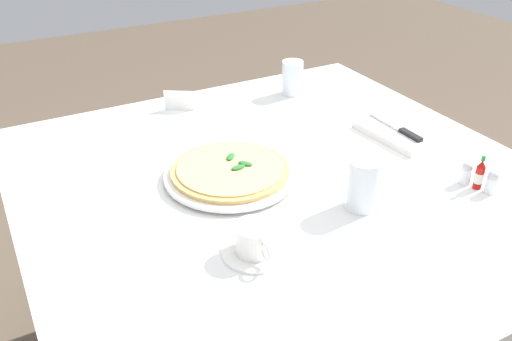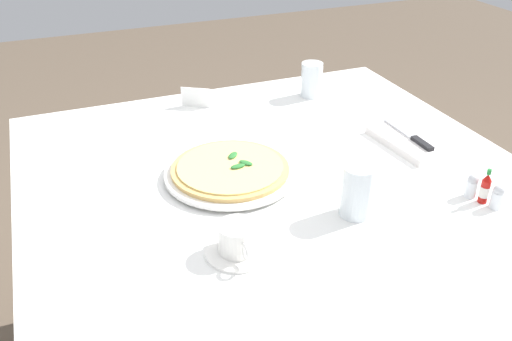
% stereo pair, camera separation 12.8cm
% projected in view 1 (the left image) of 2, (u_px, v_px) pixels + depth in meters
% --- Properties ---
extents(dining_table, '(1.19, 1.19, 0.72)m').
position_uv_depth(dining_table, '(280.00, 219.00, 1.35)').
color(dining_table, white).
rests_on(dining_table, ground_plane).
extents(pizza_plate, '(0.31, 0.31, 0.02)m').
position_uv_depth(pizza_plate, '(230.00, 175.00, 1.28)').
color(pizza_plate, white).
rests_on(pizza_plate, dining_table).
extents(pizza, '(0.28, 0.28, 0.02)m').
position_uv_depth(pizza, '(230.00, 170.00, 1.27)').
color(pizza, '#DBAD60').
rests_on(pizza, pizza_plate).
extents(coffee_cup_far_left, '(0.13, 0.13, 0.06)m').
position_uv_depth(coffee_cup_far_left, '(255.00, 241.00, 1.03)').
color(coffee_cup_far_left, white).
rests_on(coffee_cup_far_left, dining_table).
extents(water_glass_back_corner, '(0.07, 0.07, 0.12)m').
position_uv_depth(water_glass_back_corner, '(363.00, 187.00, 1.16)').
color(water_glass_back_corner, white).
rests_on(water_glass_back_corner, dining_table).
extents(water_glass_left_edge, '(0.07, 0.07, 0.11)m').
position_uv_depth(water_glass_left_edge, '(292.00, 80.00, 1.71)').
color(water_glass_left_edge, white).
rests_on(water_glass_left_edge, dining_table).
extents(napkin_folded, '(0.23, 0.15, 0.02)m').
position_uv_depth(napkin_folded, '(398.00, 133.00, 1.47)').
color(napkin_folded, white).
rests_on(napkin_folded, dining_table).
extents(dinner_knife, '(0.20, 0.02, 0.01)m').
position_uv_depth(dinner_knife, '(398.00, 128.00, 1.47)').
color(dinner_knife, silver).
rests_on(dinner_knife, napkin_folded).
extents(hot_sauce_bottle, '(0.02, 0.02, 0.08)m').
position_uv_depth(hot_sauce_bottle, '(479.00, 175.00, 1.23)').
color(hot_sauce_bottle, '#B7140F').
rests_on(hot_sauce_bottle, dining_table).
extents(salt_shaker, '(0.03, 0.03, 0.06)m').
position_uv_depth(salt_shaker, '(466.00, 174.00, 1.25)').
color(salt_shaker, white).
rests_on(salt_shaker, dining_table).
extents(pepper_shaker, '(0.03, 0.03, 0.06)m').
position_uv_depth(pepper_shaker, '(492.00, 183.00, 1.22)').
color(pepper_shaker, white).
rests_on(pepper_shaker, dining_table).
extents(menu_card, '(0.05, 0.08, 0.06)m').
position_uv_depth(menu_card, '(179.00, 101.00, 1.61)').
color(menu_card, white).
rests_on(menu_card, dining_table).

